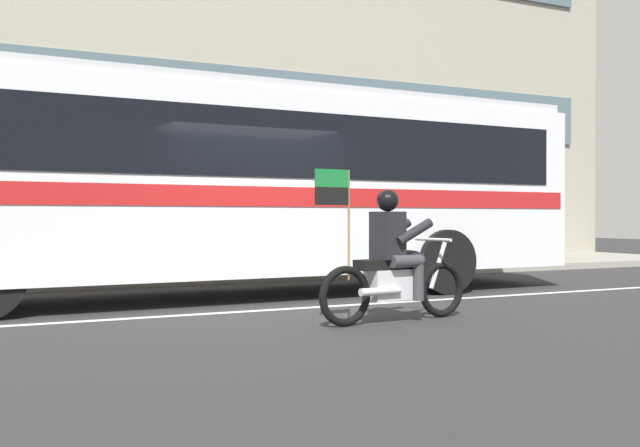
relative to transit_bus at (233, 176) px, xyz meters
The scene contains 7 objects.
ground_plane 2.23m from the transit_bus, 92.09° to the right, with size 60.00×60.00×0.00m, color #2B2B2D.
sidewalk_curb 4.30m from the transit_bus, 90.64° to the left, with size 28.00×3.80×0.15m, color gray.
lane_center_stripe 2.60m from the transit_bus, 91.39° to the right, with size 26.60×0.14×0.01m, color silver.
office_building_facade 7.40m from the transit_bus, 90.40° to the left, with size 28.00×0.89×11.85m.
transit_bus is the anchor object (origin of this frame).
motorcycle_with_rider 3.74m from the transit_bus, 76.96° to the right, with size 2.19×0.66×1.78m.
fire_hydrant 6.76m from the transit_bus, 27.08° to the left, with size 0.22×0.30×0.75m.
Camera 1 is at (-3.75, -9.59, 1.24)m, focal length 40.96 mm.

